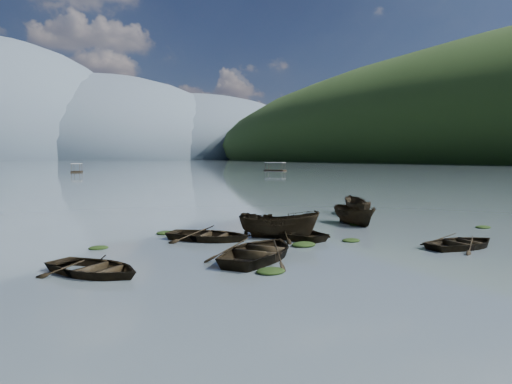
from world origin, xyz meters
name	(u,v)px	position (x,y,z in m)	size (l,w,h in m)	color
ground_plane	(390,259)	(0.00, 0.00, 0.00)	(2400.00, 2400.00, 0.00)	#515E65
haze_mtn_c	(104,159)	(140.00, 900.00, 0.00)	(520.00, 520.00, 260.00)	#475666
haze_mtn_d	(193,159)	(320.00, 900.00, 0.00)	(520.00, 520.00, 220.00)	#475666
rowboat_0	(94,274)	(-11.39, 3.16, 0.00)	(2.90, 4.07, 0.84)	black
rowboat_1	(260,259)	(-4.82, 2.57, 0.00)	(3.59, 5.03, 1.04)	black
rowboat_2	(279,238)	(-1.56, 6.48, 0.00)	(1.61, 4.27, 1.65)	black
rowboat_3	(290,237)	(-0.93, 6.32, 0.00)	(3.15, 4.42, 0.91)	black
rowboat_4	(463,247)	(4.79, 0.16, 0.00)	(2.83, 3.97, 0.82)	black
rowboat_5	(354,225)	(5.04, 8.23, 0.00)	(1.44, 3.84, 1.48)	black
rowboat_6	(208,240)	(-5.12, 7.57, 0.00)	(3.13, 4.38, 0.91)	black
rowboat_7	(277,229)	(-0.27, 8.90, 0.00)	(3.22, 4.52, 0.94)	black
rowboat_8	(357,216)	(8.16, 11.68, 0.00)	(1.51, 4.01, 1.55)	black
weed_clump_0	(271,273)	(-5.59, 0.31, 0.00)	(1.11, 0.91, 0.24)	black
weed_clump_1	(351,241)	(1.14, 3.86, 0.00)	(0.97, 0.78, 0.21)	black
weed_clump_2	(304,246)	(-1.69, 3.95, 0.00)	(1.23, 0.98, 0.27)	black
weed_clump_3	(356,225)	(5.07, 8.15, 0.00)	(0.82, 0.69, 0.18)	black
weed_clump_4	(483,228)	(11.07, 3.58, 0.00)	(0.99, 0.78, 0.20)	black
weed_clump_5	(99,249)	(-10.49, 7.95, 0.00)	(0.91, 0.73, 0.19)	black
weed_clump_6	(166,234)	(-6.49, 10.46, 0.00)	(1.09, 0.91, 0.23)	black
weed_clump_7	(345,214)	(7.87, 12.67, 0.00)	(1.14, 0.91, 0.25)	black
pontoon_centre	(77,172)	(1.51, 120.79, 0.00)	(2.60, 6.23, 2.39)	black
pontoon_right	(275,171)	(57.15, 107.08, 0.00)	(2.72, 6.52, 2.50)	black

